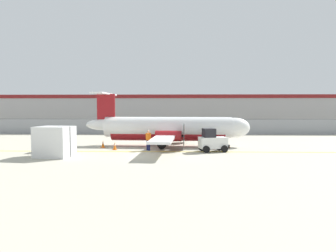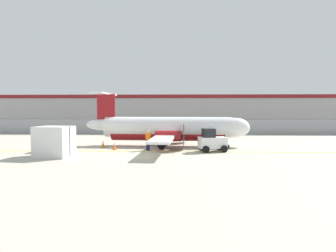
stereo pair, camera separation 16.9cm
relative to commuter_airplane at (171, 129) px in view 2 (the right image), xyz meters
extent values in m
plane|color=#B2AD99|center=(-0.78, -5.67, -1.60)|extent=(140.00, 140.00, 0.00)
cube|color=yellow|center=(-0.78, -3.67, -1.60)|extent=(84.00, 0.20, 0.01)
cube|color=gray|center=(-0.78, 12.33, -0.60)|extent=(98.00, 0.04, 2.00)
cylinder|color=slate|center=(-0.78, 12.33, 0.45)|extent=(98.00, 0.10, 0.10)
cube|color=#38383A|center=(-0.78, 23.83, -1.54)|extent=(98.00, 17.00, 0.12)
cube|color=#BCB7B2|center=(-0.78, 42.33, 1.65)|extent=(91.00, 8.00, 6.50)
cube|color=maroon|center=(-0.78, 38.33, 4.50)|extent=(91.00, 0.20, 0.80)
cylinder|color=white|center=(-0.28, 0.02, 0.15)|extent=(11.75, 2.59, 1.90)
ellipsoid|color=white|center=(5.84, -0.35, 0.15)|extent=(2.79, 1.96, 1.80)
ellipsoid|color=white|center=(-6.39, 0.38, 0.35)|extent=(3.34, 1.24, 1.05)
cylinder|color=maroon|center=(-0.28, 0.02, -0.38)|extent=(10.53, 2.10, 1.48)
cube|color=white|center=(-0.18, 0.01, -0.42)|extent=(2.55, 16.07, 0.18)
cylinder|color=maroon|center=(0.18, 2.59, -0.42)|extent=(2.25, 1.03, 0.90)
cone|color=black|center=(1.33, 2.53, -0.42)|extent=(0.48, 0.47, 0.44)
cylinder|color=#262626|center=(1.48, 2.52, -0.42)|extent=(0.16, 2.10, 2.10)
cylinder|color=maroon|center=(-0.13, -2.60, -0.42)|extent=(2.25, 1.03, 0.90)
cone|color=black|center=(1.02, -2.67, -0.42)|extent=(0.48, 0.47, 0.44)
cylinder|color=#262626|center=(1.17, -2.67, -0.42)|extent=(0.16, 2.10, 2.10)
cube|color=maroon|center=(-6.09, 0.36, 1.70)|extent=(1.71, 0.28, 3.10)
cube|color=white|center=(-6.24, 0.37, 3.25)|extent=(1.38, 4.86, 0.14)
cylinder|color=#59595B|center=(3.83, -0.23, -0.82)|extent=(0.15, 0.15, 0.97)
cylinder|color=black|center=(3.83, -0.23, -1.30)|extent=(0.61, 0.26, 0.60)
cylinder|color=#59595B|center=(-0.44, 2.24, -0.78)|extent=(0.15, 0.15, 0.90)
cylinder|color=black|center=(-0.44, 2.24, -1.22)|extent=(0.77, 0.26, 0.76)
cylinder|color=#59595B|center=(-0.71, -2.17, -0.78)|extent=(0.15, 0.15, 0.90)
cylinder|color=black|center=(-0.71, -2.17, -1.22)|extent=(0.77, 0.26, 0.76)
cube|color=silver|center=(3.49, -3.49, -0.87)|extent=(2.38, 1.54, 0.90)
cube|color=black|center=(3.15, -3.56, -0.07)|extent=(1.09, 1.17, 0.70)
cube|color=black|center=(4.61, -3.25, -1.17)|extent=(0.39, 1.11, 0.30)
cylinder|color=black|center=(4.10, -2.74, -1.32)|extent=(0.59, 0.29, 0.56)
cylinder|color=black|center=(4.35, -3.92, -1.32)|extent=(0.59, 0.29, 0.56)
cylinder|color=black|center=(2.63, -3.06, -1.32)|extent=(0.59, 0.29, 0.56)
cylinder|color=black|center=(2.88, -4.23, -1.32)|extent=(0.59, 0.29, 0.56)
cylinder|color=#191E4C|center=(-1.88, -2.91, -1.18)|extent=(0.22, 0.22, 0.85)
cylinder|color=#191E4C|center=(-1.71, -3.03, -1.18)|extent=(0.22, 0.22, 0.85)
cylinder|color=orange|center=(-1.79, -2.97, -0.45)|extent=(0.47, 0.47, 0.60)
cylinder|color=orange|center=(-1.97, -2.84, -0.42)|extent=(0.14, 0.14, 0.55)
cylinder|color=orange|center=(-1.61, -3.10, -0.42)|extent=(0.14, 0.14, 0.55)
sphere|color=tan|center=(-1.79, -2.97, -0.01)|extent=(0.22, 0.22, 0.22)
cube|color=silver|center=(-8.25, -6.39, -0.50)|extent=(2.66, 2.32, 2.20)
cube|color=#333338|center=(-8.25, -6.39, -0.50)|extent=(2.43, 0.42, 2.20)
cube|color=orange|center=(-6.02, -1.27, -1.58)|extent=(0.36, 0.36, 0.04)
cone|color=orange|center=(-6.02, -1.27, -1.26)|extent=(0.28, 0.28, 0.60)
cylinder|color=white|center=(-6.02, -1.27, -1.18)|extent=(0.17, 0.17, 0.08)
cube|color=orange|center=(3.89, 1.88, -1.58)|extent=(0.36, 0.36, 0.04)
cone|color=orange|center=(3.89, 1.88, -1.26)|extent=(0.28, 0.28, 0.60)
cylinder|color=white|center=(3.89, 1.88, -1.18)|extent=(0.17, 0.17, 0.08)
cube|color=orange|center=(-4.68, -2.62, -1.58)|extent=(0.36, 0.36, 0.04)
cone|color=orange|center=(-4.68, -2.62, -1.26)|extent=(0.28, 0.28, 0.60)
cylinder|color=white|center=(-4.68, -2.62, -1.18)|extent=(0.17, 0.17, 0.08)
cube|color=navy|center=(-12.46, 22.84, -0.86)|extent=(4.25, 1.82, 0.80)
cube|color=#262D38|center=(-12.61, 22.84, -0.18)|extent=(2.25, 1.62, 0.56)
cylinder|color=black|center=(-11.08, 23.78, -1.18)|extent=(0.61, 0.22, 0.60)
cylinder|color=black|center=(-11.03, 21.99, -1.18)|extent=(0.61, 0.22, 0.60)
cylinder|color=black|center=(-13.88, 23.70, -1.18)|extent=(0.61, 0.22, 0.60)
cylinder|color=black|center=(-13.83, 21.90, -1.18)|extent=(0.61, 0.22, 0.60)
cube|color=red|center=(-4.78, 18.98, -0.86)|extent=(4.39, 2.25, 0.80)
cube|color=#262D38|center=(-4.93, 18.96, -0.18)|extent=(2.39, 1.84, 0.56)
cylinder|color=black|center=(-3.52, 20.06, -1.18)|extent=(0.62, 0.28, 0.60)
cylinder|color=black|center=(-3.28, 18.27, -1.18)|extent=(0.62, 0.28, 0.60)
cylinder|color=black|center=(-6.29, 19.68, -1.18)|extent=(0.62, 0.28, 0.60)
cylinder|color=black|center=(-6.05, 17.90, -1.18)|extent=(0.62, 0.28, 0.60)
cube|color=#B28C19|center=(4.43, 26.59, -0.86)|extent=(4.26, 1.85, 0.80)
cube|color=#262D38|center=(4.28, 26.58, -0.18)|extent=(2.25, 1.64, 0.56)
cylinder|color=black|center=(5.80, 27.54, -1.18)|extent=(0.61, 0.22, 0.60)
cylinder|color=black|center=(5.86, 25.74, -1.18)|extent=(0.61, 0.22, 0.60)
cylinder|color=black|center=(3.00, 27.44, -1.18)|extent=(0.61, 0.22, 0.60)
cylinder|color=black|center=(3.07, 25.64, -1.18)|extent=(0.61, 0.22, 0.60)
cube|color=#B28C19|center=(12.68, 18.49, -0.86)|extent=(4.34, 2.09, 0.80)
cube|color=#262D38|center=(12.83, 18.48, -0.18)|extent=(2.34, 1.76, 0.56)
cylinder|color=black|center=(11.21, 17.73, -1.18)|extent=(0.62, 0.26, 0.60)
cylinder|color=black|center=(11.38, 19.52, -1.18)|extent=(0.62, 0.26, 0.60)
cylinder|color=black|center=(13.99, 17.47, -1.18)|extent=(0.62, 0.26, 0.60)
cylinder|color=black|center=(14.16, 19.26, -1.18)|extent=(0.62, 0.26, 0.60)
camera|label=1|loc=(0.57, -27.62, 1.92)|focal=32.00mm
camera|label=2|loc=(0.74, -27.61, 1.92)|focal=32.00mm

